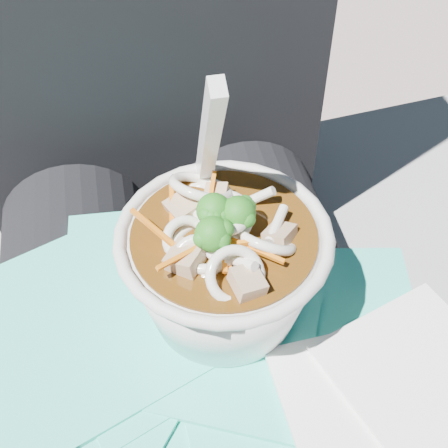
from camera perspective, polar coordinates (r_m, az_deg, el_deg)
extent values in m
cube|color=gray|center=(0.87, -3.60, -15.85)|extent=(1.05, 0.61, 0.44)
cylinder|color=black|center=(0.54, -12.27, -17.02)|extent=(0.15, 0.48, 0.15)
cylinder|color=black|center=(0.55, 6.88, -13.98)|extent=(0.15, 0.48, 0.15)
cube|color=#33D5BC|center=(0.50, -5.68, -6.69)|extent=(0.17, 0.21, 0.00)
cube|color=#33D5BC|center=(0.48, 4.69, -9.42)|extent=(0.18, 0.18, 0.00)
cube|color=#33D5BC|center=(0.47, -1.11, -12.15)|extent=(0.17, 0.17, 0.00)
cube|color=#33D5BC|center=(0.49, 7.44, -8.77)|extent=(0.20, 0.17, 0.00)
cube|color=#33D5BC|center=(0.44, 4.92, -17.68)|extent=(0.13, 0.16, 0.00)
cube|color=#33D5BC|center=(0.47, -11.80, -12.92)|extent=(0.18, 0.17, 0.00)
cube|color=#33D5BC|center=(0.49, -7.39, -7.29)|extent=(0.21, 0.23, 0.00)
cube|color=#33D5BC|center=(0.46, 0.74, -11.45)|extent=(0.16, 0.16, 0.00)
cube|color=#33D5BC|center=(0.48, -12.79, -8.78)|extent=(0.23, 0.23, 0.00)
cube|color=white|center=(0.45, 14.21, -16.18)|extent=(0.13, 0.13, 0.00)
cube|color=white|center=(0.46, 17.48, -12.84)|extent=(0.14, 0.14, 0.00)
torus|color=white|center=(0.42, 0.00, -1.12)|extent=(0.15, 0.15, 0.01)
cylinder|color=#452709|center=(0.42, 0.00, -1.39)|extent=(0.13, 0.13, 0.01)
torus|color=white|center=(0.42, -0.01, 1.04)|extent=(0.06, 0.06, 0.01)
torus|color=white|center=(0.41, 3.83, -1.46)|extent=(0.04, 0.05, 0.04)
torus|color=white|center=(0.39, 1.06, -4.76)|extent=(0.06, 0.05, 0.04)
torus|color=white|center=(0.41, -1.55, -1.90)|extent=(0.07, 0.07, 0.01)
torus|color=white|center=(0.43, -2.11, 3.37)|extent=(0.06, 0.05, 0.04)
torus|color=white|center=(0.44, -2.58, 2.02)|extent=(0.06, 0.06, 0.02)
torus|color=white|center=(0.41, -0.07, -0.03)|extent=(0.05, 0.05, 0.03)
torus|color=white|center=(0.42, -0.07, -0.06)|extent=(0.06, 0.06, 0.03)
torus|color=white|center=(0.40, -2.51, -3.27)|extent=(0.04, 0.04, 0.03)
torus|color=white|center=(0.41, 0.62, 0.06)|extent=(0.04, 0.05, 0.02)
torus|color=white|center=(0.41, -3.37, -1.51)|extent=(0.05, 0.04, 0.03)
cylinder|color=white|center=(0.39, 1.42, -3.48)|extent=(0.02, 0.03, 0.02)
cylinder|color=white|center=(0.43, 3.22, 2.48)|extent=(0.02, 0.01, 0.02)
cylinder|color=white|center=(0.40, 1.45, -1.59)|extent=(0.03, 0.02, 0.01)
cylinder|color=white|center=(0.41, 4.85, -0.03)|extent=(0.02, 0.03, 0.01)
cylinder|color=#75AC53|center=(0.41, 1.28, -0.16)|extent=(0.01, 0.01, 0.01)
sphere|color=#166015|center=(0.40, 1.31, 0.99)|extent=(0.02, 0.02, 0.02)
sphere|color=#166015|center=(0.41, 2.16, 1.58)|extent=(0.01, 0.01, 0.01)
sphere|color=#166015|center=(0.41, 1.93, 1.87)|extent=(0.01, 0.01, 0.01)
sphere|color=#166015|center=(0.41, 0.49, 1.59)|extent=(0.01, 0.01, 0.01)
sphere|color=#166015|center=(0.40, 2.10, 0.46)|extent=(0.01, 0.01, 0.01)
cylinder|color=#75AC53|center=(0.41, -0.91, 0.11)|extent=(0.01, 0.01, 0.01)
sphere|color=#166015|center=(0.41, -0.93, 1.26)|extent=(0.02, 0.02, 0.02)
sphere|color=#166015|center=(0.40, -1.55, 0.83)|extent=(0.01, 0.01, 0.01)
sphere|color=#166015|center=(0.40, -0.82, 0.62)|extent=(0.01, 0.01, 0.01)
sphere|color=#166015|center=(0.40, -1.18, 0.68)|extent=(0.01, 0.01, 0.01)
sphere|color=#166015|center=(0.40, -0.16, 0.81)|extent=(0.01, 0.01, 0.01)
cylinder|color=#75AC53|center=(0.40, -1.01, -2.07)|extent=(0.01, 0.01, 0.01)
sphere|color=#166015|center=(0.39, -1.04, -0.92)|extent=(0.02, 0.02, 0.02)
sphere|color=#166015|center=(0.39, -2.02, -1.35)|extent=(0.01, 0.01, 0.01)
sphere|color=#166015|center=(0.39, -0.04, -0.32)|extent=(0.01, 0.01, 0.01)
sphere|color=#166015|center=(0.39, -0.20, -1.43)|extent=(0.01, 0.01, 0.01)
sphere|color=#166015|center=(0.39, 0.09, -0.50)|extent=(0.01, 0.01, 0.01)
cube|color=orange|center=(0.39, 0.46, -3.95)|extent=(0.01, 0.03, 0.01)
cube|color=orange|center=(0.39, -3.95, -2.94)|extent=(0.03, 0.02, 0.01)
cube|color=orange|center=(0.40, -6.06, -0.76)|extent=(0.03, 0.04, 0.02)
cube|color=orange|center=(0.40, -0.20, -2.01)|extent=(0.01, 0.04, 0.01)
cube|color=orange|center=(0.41, -5.57, -1.10)|extent=(0.03, 0.04, 0.01)
cube|color=orange|center=(0.43, -4.84, 2.08)|extent=(0.01, 0.04, 0.01)
cube|color=orange|center=(0.40, -0.71, -2.03)|extent=(0.04, 0.01, 0.01)
cube|color=orange|center=(0.40, 2.57, -2.25)|extent=(0.04, 0.03, 0.01)
cube|color=orange|center=(0.43, -1.22, 2.65)|extent=(0.01, 0.03, 0.02)
cube|color=orange|center=(0.41, -1.42, 0.53)|extent=(0.02, 0.03, 0.01)
cube|color=#A47C5C|center=(0.41, 5.11, -1.16)|extent=(0.03, 0.03, 0.02)
cube|color=#A47C5C|center=(0.43, -0.70, 2.58)|extent=(0.02, 0.02, 0.02)
cube|color=#A47C5C|center=(0.43, -3.79, 1.39)|extent=(0.03, 0.03, 0.02)
cube|color=#A47C5C|center=(0.40, -3.51, -3.12)|extent=(0.03, 0.03, 0.02)
cube|color=#A47C5C|center=(0.38, 2.17, -5.34)|extent=(0.02, 0.02, 0.01)
ellipsoid|color=white|center=(0.40, -0.04, -1.64)|extent=(0.03, 0.04, 0.01)
cube|color=white|center=(0.40, -1.32, 7.95)|extent=(0.01, 0.07, 0.12)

